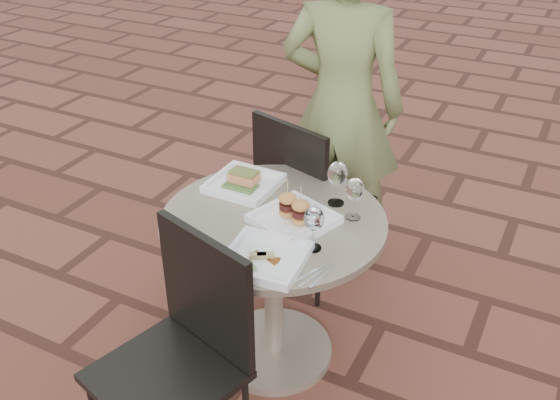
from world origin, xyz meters
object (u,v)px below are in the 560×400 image
at_px(chair_near, 185,340).
at_px(chair_far, 304,190).
at_px(plate_salmon, 244,182).
at_px(plate_sliders, 294,215).
at_px(diner, 342,106).
at_px(plate_tuna, 265,257).
at_px(cafe_table, 274,268).

bearing_deg(chair_near, chair_far, 110.46).
bearing_deg(plate_salmon, plate_sliders, -26.36).
height_order(diner, plate_salmon, diner).
height_order(diner, plate_tuna, diner).
bearing_deg(chair_near, plate_tuna, 81.23).
relative_size(cafe_table, chair_near, 0.97).
bearing_deg(plate_salmon, chair_far, 73.45).
relative_size(chair_near, plate_tuna, 3.08).
relative_size(cafe_table, plate_salmon, 3.26).
distance_m(chair_far, diner, 0.47).
xyz_separation_m(chair_far, plate_sliders, (0.20, -0.53, 0.21)).
bearing_deg(plate_sliders, diner, 100.55).
xyz_separation_m(chair_near, plate_sliders, (0.13, 0.58, 0.21)).
height_order(plate_salmon, plate_sliders, plate_sliders).
distance_m(diner, plate_sliders, 0.90).
height_order(cafe_table, diner, diner).
relative_size(chair_far, chair_near, 1.00).
height_order(chair_near, plate_tuna, chair_near).
bearing_deg(plate_sliders, chair_far, 110.89).
height_order(chair_near, plate_salmon, chair_near).
distance_m(chair_far, plate_tuna, 0.85).
xyz_separation_m(diner, plate_sliders, (0.16, -0.88, -0.09)).
bearing_deg(plate_sliders, cafe_table, -175.69).
xyz_separation_m(diner, plate_salmon, (-0.15, -0.73, -0.11)).
bearing_deg(diner, plate_tuna, 90.48).
bearing_deg(diner, cafe_table, 86.44).
height_order(cafe_table, plate_sliders, plate_sliders).
xyz_separation_m(chair_far, plate_salmon, (-0.11, -0.37, 0.20)).
bearing_deg(plate_salmon, diner, 78.57).
xyz_separation_m(cafe_table, plate_salmon, (-0.23, 0.16, 0.27)).
height_order(cafe_table, chair_near, chair_near).
xyz_separation_m(cafe_table, chair_far, (-0.11, 0.53, 0.07)).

